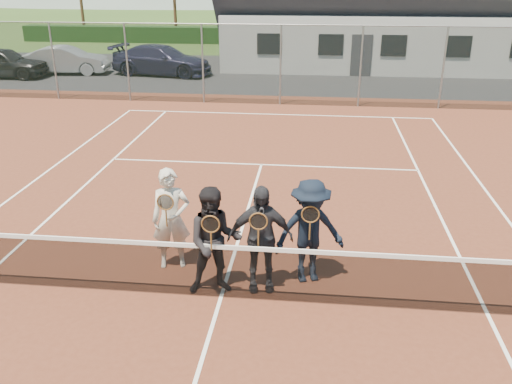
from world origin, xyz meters
TOP-DOWN VIEW (x-y plane):
  - ground at (0.00, 20.00)m, footprint 220.00×220.00m
  - court_surface at (0.00, 0.00)m, footprint 30.00×30.00m
  - tarmac_carpark at (-4.00, 20.00)m, footprint 40.00×12.00m
  - hedge_row at (0.00, 32.00)m, footprint 40.00×1.20m
  - car_a at (-13.73, 17.77)m, footprint 4.26×1.72m
  - car_b at (-11.10, 19.04)m, footprint 4.26×1.90m
  - car_c at (-6.27, 19.32)m, footprint 5.24×2.79m
  - court_markings at (0.00, 0.00)m, footprint 11.03×23.83m
  - tennis_net at (0.00, 0.00)m, footprint 11.68×0.08m
  - perimeter_fence at (0.00, 13.50)m, footprint 30.07×0.07m
  - player_a at (-1.01, 0.93)m, footprint 0.75×0.59m
  - player_b at (-0.11, 0.19)m, footprint 1.00×0.85m
  - player_c at (0.59, 0.37)m, footprint 1.11×0.58m
  - player_d at (1.37, 0.71)m, footprint 1.31×0.98m

SIDE VIEW (x-z plane):
  - ground at x=0.00m, z-range 0.00..0.00m
  - tarmac_carpark at x=-4.00m, z-range 0.00..0.01m
  - court_surface at x=0.00m, z-range 0.00..0.02m
  - court_markings at x=0.00m, z-range 0.02..0.03m
  - tennis_net at x=0.00m, z-range -0.01..1.09m
  - hedge_row at x=0.00m, z-range 0.00..1.10m
  - car_b at x=-11.10m, z-range 0.00..1.36m
  - car_c at x=-6.27m, z-range 0.00..1.45m
  - car_a at x=-13.73m, z-range 0.00..1.45m
  - player_d at x=1.37m, z-range 0.02..1.82m
  - player_b at x=-0.11m, z-range 0.02..1.82m
  - player_c at x=0.59m, z-range 0.02..1.82m
  - player_a at x=-1.01m, z-range 0.02..1.82m
  - perimeter_fence at x=0.00m, z-range 0.01..3.03m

